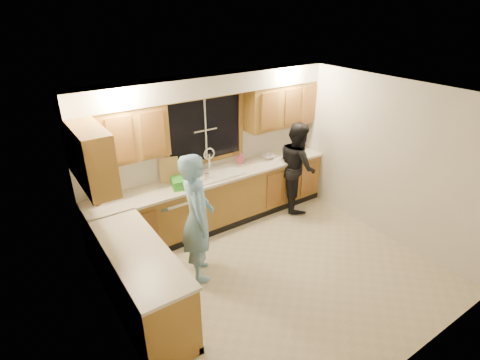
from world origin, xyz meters
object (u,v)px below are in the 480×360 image
stove (160,313)px  bowl (268,157)px  sink (216,178)px  knife_block (97,196)px  woman (297,166)px  dish_crate (182,182)px  man (197,218)px  dishwasher (170,217)px  soap_bottle (240,158)px

stove → bowl: size_ratio=3.91×
sink → knife_block: bearing=177.0°
woman → dish_crate: bearing=106.9°
man → knife_block: bearing=61.7°
sink → dish_crate: bearing=-171.8°
dishwasher → dish_crate: bearing=-20.6°
woman → sink: bearing=100.9°
dishwasher → man: bearing=-91.7°
sink → dishwasher: 0.96m
knife_block → dishwasher: bearing=-39.8°
soap_bottle → knife_block: bearing=-178.5°
dishwasher → dish_crate: 0.62m
sink → bowl: sink is taller
stove → woman: (3.30, 1.51, 0.36)m
man → dish_crate: (0.24, 0.91, 0.09)m
dishwasher → woman: woman is taller
dishwasher → stove: 2.04m
man → soap_bottle: (1.48, 1.17, 0.11)m
knife_block → man: bearing=-82.1°
sink → woman: (1.50, -0.31, -0.06)m
woman → knife_block: 3.38m
dish_crate → woman: bearing=-5.9°
sink → knife_block: sink is taller
dish_crate → bowl: dish_crate is taller
sink → bowl: bearing=3.1°
man → knife_block: size_ratio=7.71×
knife_block → woman: bearing=-40.4°
woman → bowl: (-0.37, 0.38, 0.14)m
woman → bowl: bearing=67.6°
soap_bottle → stove: bearing=-140.3°
stove → man: 1.31m
dishwasher → bowl: (1.98, 0.08, 0.54)m
sink → stove: bearing=-134.6°
sink → stove: 2.60m
soap_bottle → woman: bearing=-27.9°
dishwasher → dish_crate: (0.21, -0.08, 0.58)m
woman → soap_bottle: (-0.90, 0.48, 0.21)m
dish_crate → bowl: bearing=5.0°
soap_bottle → bowl: 0.54m
sink → dishwasher: size_ratio=1.05×
woman → knife_block: (-3.35, 0.41, 0.23)m
man → stove: bearing=152.1°
stove → woman: woman is taller
stove → man: bearing=41.6°
sink → stove: (-1.80, -1.82, -0.41)m
man → woman: bearing=-53.4°
dish_crate → dishwasher: bearing=159.4°
dishwasher → woman: 2.40m
stove → soap_bottle: bearing=39.7°
stove → woman: bearing=24.6°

